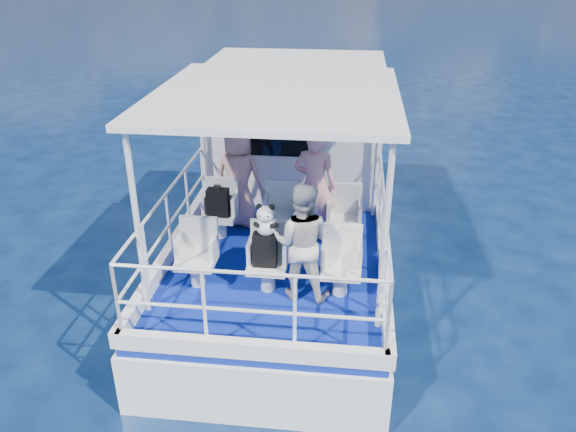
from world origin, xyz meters
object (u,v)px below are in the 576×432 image
object	(u,v)px
passenger_port_fwd	(239,176)
passenger_stbd_aft	(302,242)
panda	(266,220)
backpack_center	(265,250)

from	to	relation	value
passenger_port_fwd	passenger_stbd_aft	xyz separation A→B (m)	(1.12, -1.84, -0.04)
passenger_port_fwd	passenger_stbd_aft	bearing A→B (deg)	136.82
passenger_stbd_aft	panda	xyz separation A→B (m)	(-0.43, 0.01, 0.26)
passenger_port_fwd	backpack_center	size ratio (longest dim) A/B	3.65
passenger_port_fwd	passenger_stbd_aft	distance (m)	2.15
passenger_stbd_aft	panda	bearing A→B (deg)	3.87
passenger_port_fwd	panda	bearing A→B (deg)	126.23
passenger_port_fwd	panda	world-z (taller)	passenger_port_fwd
backpack_center	panda	world-z (taller)	panda
passenger_port_fwd	panda	xyz separation A→B (m)	(0.69, -1.83, 0.22)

